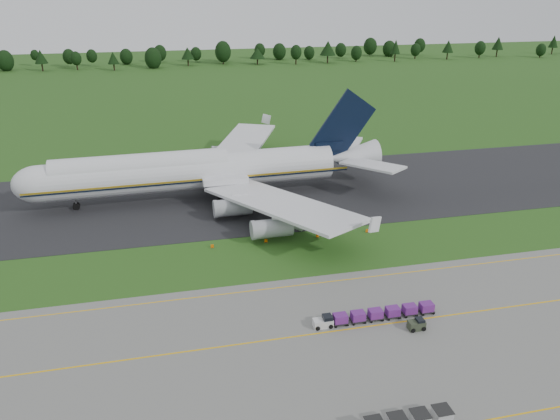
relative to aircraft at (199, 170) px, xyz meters
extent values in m
plane|color=#244D17|center=(11.73, -28.66, -5.98)|extent=(600.00, 600.00, 0.00)
cube|color=slate|center=(11.73, -62.66, -5.95)|extent=(300.00, 52.00, 0.06)
cube|color=black|center=(11.73, -0.66, -5.94)|extent=(300.00, 40.00, 0.08)
cube|color=#E9AD0D|center=(11.73, -50.66, -5.91)|extent=(300.00, 0.25, 0.01)
cube|color=#E9AD0D|center=(11.73, -38.66, -5.91)|extent=(120.00, 0.20, 0.01)
cylinder|color=black|center=(-79.00, 198.67, -4.37)|extent=(0.70, 0.70, 3.21)
sphere|color=black|center=(-79.00, 198.67, -1.08)|extent=(8.14, 8.14, 8.14)
cylinder|color=black|center=(-61.15, 193.58, -4.10)|extent=(0.70, 0.70, 3.75)
cone|color=black|center=(-61.15, 193.58, 1.10)|extent=(6.26, 6.26, 6.66)
cylinder|color=black|center=(-44.68, 194.19, -4.12)|extent=(0.70, 0.70, 3.72)
sphere|color=black|center=(-44.68, 194.19, -0.30)|extent=(5.34, 5.34, 5.34)
cylinder|color=black|center=(-26.21, 187.75, -4.32)|extent=(0.70, 0.70, 3.31)
cone|color=black|center=(-26.21, 187.75, 0.27)|extent=(5.67, 5.67, 5.88)
cylinder|color=black|center=(-6.66, 191.83, -4.36)|extent=(0.70, 0.70, 3.23)
sphere|color=black|center=(-6.66, 191.83, -1.05)|extent=(8.53, 8.53, 8.53)
cylinder|color=black|center=(11.47, 196.91, -4.25)|extent=(0.70, 0.70, 3.46)
cone|color=black|center=(11.47, 196.91, 0.56)|extent=(6.86, 6.86, 6.15)
cylinder|color=black|center=(30.63, 198.96, -3.82)|extent=(0.70, 0.70, 4.31)
sphere|color=black|center=(30.63, 198.96, 0.60)|extent=(8.64, 8.64, 8.64)
cylinder|color=black|center=(48.59, 193.95, -4.43)|extent=(0.70, 0.70, 3.10)
cone|color=black|center=(48.59, 193.95, -0.12)|extent=(8.30, 8.30, 5.51)
cylinder|color=black|center=(68.85, 188.65, -3.86)|extent=(0.70, 0.70, 4.22)
sphere|color=black|center=(68.85, 188.65, 0.48)|extent=(5.97, 5.97, 5.97)
cylinder|color=black|center=(87.27, 190.27, -3.85)|extent=(0.70, 0.70, 4.24)
cone|color=black|center=(87.27, 190.27, 2.04)|extent=(8.77, 8.77, 7.54)
cylinder|color=black|center=(104.79, 192.53, -4.42)|extent=(0.70, 0.70, 3.11)
sphere|color=black|center=(104.79, 192.53, -1.22)|extent=(6.09, 6.09, 6.09)
cylinder|color=black|center=(126.08, 187.87, -3.83)|extent=(0.70, 0.70, 4.29)
cone|color=black|center=(126.08, 187.87, 2.13)|extent=(5.33, 5.33, 7.63)
cylinder|color=black|center=(142.66, 196.54, -4.31)|extent=(0.70, 0.70, 3.34)
sphere|color=black|center=(142.66, 196.54, -0.88)|extent=(5.67, 5.67, 5.67)
cylinder|color=black|center=(159.46, 189.81, -4.04)|extent=(0.70, 0.70, 3.88)
cone|color=black|center=(159.46, 189.81, 1.35)|extent=(6.31, 6.31, 6.89)
cylinder|color=black|center=(181.23, 191.59, -4.13)|extent=(0.70, 0.70, 3.70)
sphere|color=black|center=(181.23, 191.59, -0.32)|extent=(6.20, 6.20, 6.20)
cylinder|color=black|center=(194.58, 194.40, -3.89)|extent=(0.70, 0.70, 4.17)
cone|color=black|center=(194.58, 194.40, 1.91)|extent=(6.54, 6.54, 7.42)
cylinder|color=black|center=(217.54, 185.22, -4.53)|extent=(0.70, 0.70, 2.89)
sphere|color=black|center=(217.54, 185.22, -1.56)|extent=(5.66, 5.66, 5.66)
cylinder|color=black|center=(235.19, 197.73, -3.92)|extent=(0.70, 0.70, 4.11)
cone|color=black|center=(235.19, 197.73, 1.80)|extent=(5.56, 5.56, 7.31)
cylinder|color=silver|center=(-1.36, -0.04, -0.21)|extent=(57.81, 8.88, 7.15)
cylinder|color=silver|center=(-11.29, -0.34, 1.48)|extent=(33.93, 6.59, 5.58)
sphere|color=silver|center=(-30.16, -0.91, -0.21)|extent=(7.15, 7.15, 7.15)
cone|color=silver|center=(32.90, 0.99, 0.28)|extent=(11.13, 7.12, 6.80)
cube|color=gold|center=(-1.25, -3.64, -0.81)|extent=(63.56, 1.97, 0.35)
cube|color=silver|center=(12.57, -18.61, -1.11)|extent=(24.51, 34.52, 0.55)
cube|color=silver|center=(11.43, 19.33, -1.11)|extent=(22.95, 34.88, 0.55)
cylinder|color=gray|center=(4.92, -12.38, -3.59)|extent=(7.05, 3.39, 3.18)
cylinder|color=gray|center=(10.03, -23.16, -3.59)|extent=(7.05, 3.39, 3.18)
cylinder|color=gray|center=(4.17, 12.65, -3.59)|extent=(7.05, 3.39, 3.18)
cylinder|color=gray|center=(8.63, 23.72, -3.59)|extent=(7.05, 3.39, 3.18)
cube|color=black|center=(30.43, 0.92, 6.97)|extent=(14.50, 0.98, 15.95)
cube|color=silver|center=(34.61, -6.41, 0.58)|extent=(11.72, 13.78, 0.45)
cube|color=silver|center=(34.16, 8.48, 0.58)|extent=(11.23, 13.91, 0.45)
cylinder|color=slate|center=(-24.20, -0.73, -4.88)|extent=(0.36, 0.36, 2.19)
cylinder|color=black|center=(-24.20, -0.73, -5.33)|extent=(1.32, 0.93, 1.29)
cylinder|color=slate|center=(4.73, -4.33, -4.88)|extent=(0.36, 0.36, 2.19)
cylinder|color=black|center=(4.73, -4.33, -5.33)|extent=(1.32, 0.93, 1.29)
cylinder|color=slate|center=(4.46, 4.61, -4.88)|extent=(0.36, 0.36, 2.19)
cylinder|color=black|center=(4.46, 4.61, -5.33)|extent=(1.32, 0.93, 1.29)
cube|color=silver|center=(11.08, -49.35, -5.38)|extent=(2.51, 1.35, 1.06)
cylinder|color=black|center=(10.21, -50.03, -5.63)|extent=(0.58, 0.21, 0.58)
cube|color=black|center=(13.40, -49.35, -5.58)|extent=(1.93, 1.45, 0.12)
cube|color=#591E70|center=(13.40, -49.35, -5.00)|extent=(1.74, 1.35, 1.06)
cylinder|color=black|center=(12.62, -50.03, -5.75)|extent=(0.33, 0.15, 0.33)
cube|color=black|center=(15.82, -49.35, -5.58)|extent=(1.93, 1.45, 0.12)
cube|color=#591E70|center=(15.82, -49.35, -5.00)|extent=(1.74, 1.35, 1.06)
cylinder|color=black|center=(15.04, -50.03, -5.75)|extent=(0.33, 0.15, 0.33)
cube|color=black|center=(18.23, -49.35, -5.58)|extent=(1.93, 1.45, 0.12)
cube|color=#591E70|center=(18.23, -49.35, -5.00)|extent=(1.74, 1.35, 1.06)
cylinder|color=black|center=(17.46, -50.03, -5.75)|extent=(0.33, 0.15, 0.33)
cube|color=black|center=(20.65, -49.35, -5.58)|extent=(1.93, 1.45, 0.12)
cube|color=#591E70|center=(20.65, -49.35, -5.00)|extent=(1.74, 1.35, 1.06)
cylinder|color=black|center=(19.88, -50.03, -5.75)|extent=(0.33, 0.15, 0.33)
cube|color=black|center=(23.07, -49.35, -5.58)|extent=(1.93, 1.45, 0.12)
cube|color=#591E70|center=(23.07, -49.35, -5.00)|extent=(1.74, 1.35, 1.06)
cylinder|color=black|center=(22.29, -50.03, -5.75)|extent=(0.33, 0.15, 0.33)
cube|color=black|center=(25.48, -49.35, -5.58)|extent=(1.93, 1.45, 0.12)
cube|color=#591E70|center=(25.48, -49.35, -5.00)|extent=(1.74, 1.35, 1.06)
cylinder|color=black|center=(24.71, -50.03, -5.75)|extent=(0.33, 0.15, 0.33)
cylinder|color=black|center=(11.08, -49.35, -5.63)|extent=(0.58, 0.21, 0.58)
cube|color=#2E3625|center=(22.51, -52.53, -5.34)|extent=(2.12, 1.29, 1.15)
cylinder|color=black|center=(21.78, -53.16, -5.62)|extent=(0.59, 0.21, 0.59)
cylinder|color=black|center=(23.25, -51.90, -5.62)|extent=(0.59, 0.21, 0.59)
cube|color=black|center=(12.95, -67.93, -4.22)|extent=(1.76, 1.76, 0.08)
cube|color=#A3A3A3|center=(15.35, -67.93, -5.09)|extent=(1.65, 1.65, 1.65)
cube|color=black|center=(15.35, -67.93, -4.22)|extent=(1.76, 1.76, 0.08)
cube|color=#A3A3A3|center=(17.75, -67.93, -5.09)|extent=(1.65, 1.65, 1.65)
cube|color=black|center=(17.75, -67.93, -4.22)|extent=(1.76, 1.76, 0.08)
cube|color=#E36007|center=(-0.25, -23.49, -5.68)|extent=(0.50, 0.12, 0.60)
cube|color=black|center=(-0.25, -23.49, -5.96)|extent=(0.30, 0.30, 0.04)
cube|color=#E36007|center=(8.90, -23.49, -5.68)|extent=(0.50, 0.12, 0.60)
cube|color=black|center=(8.90, -23.49, -5.96)|extent=(0.30, 0.30, 0.04)
cube|color=#E36007|center=(18.05, -23.49, -5.68)|extent=(0.50, 0.12, 0.60)
cube|color=black|center=(18.05, -23.49, -5.96)|extent=(0.30, 0.30, 0.04)
cube|color=#E36007|center=(27.20, -23.49, -5.68)|extent=(0.50, 0.12, 0.60)
cube|color=black|center=(27.20, -23.49, -5.96)|extent=(0.30, 0.30, 0.04)
camera|label=1|loc=(-7.44, -105.53, 34.84)|focal=35.00mm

